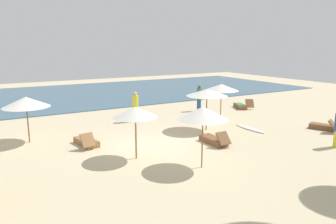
# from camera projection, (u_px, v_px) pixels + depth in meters

# --- Properties ---
(ground_plane) EXTENTS (60.00, 60.00, 0.00)m
(ground_plane) POSITION_uv_depth(u_px,v_px,m) (151.00, 146.00, 14.49)
(ground_plane) COLOR beige
(ocean_water) EXTENTS (48.00, 16.00, 0.06)m
(ocean_water) POSITION_uv_depth(u_px,v_px,m) (66.00, 95.00, 28.87)
(ocean_water) COLOR #3D6075
(ocean_water) RESTS_ON ground_plane
(umbrella_0) EXTENTS (1.77, 1.77, 2.14)m
(umbrella_0) POSITION_uv_depth(u_px,v_px,m) (135.00, 112.00, 12.47)
(umbrella_0) COLOR olive
(umbrella_0) RESTS_ON ground_plane
(umbrella_2) EXTENTS (2.13, 2.13, 2.17)m
(umbrella_2) POSITION_uv_depth(u_px,v_px,m) (26.00, 102.00, 14.63)
(umbrella_2) COLOR brown
(umbrella_2) RESTS_ON ground_plane
(umbrella_3) EXTENTS (2.21, 2.21, 2.22)m
(umbrella_3) POSITION_uv_depth(u_px,v_px,m) (207.00, 93.00, 16.87)
(umbrella_3) COLOR brown
(umbrella_3) RESTS_ON ground_plane
(umbrella_4) EXTENTS (2.11, 2.11, 2.19)m
(umbrella_4) POSITION_uv_depth(u_px,v_px,m) (221.00, 87.00, 19.34)
(umbrella_4) COLOR olive
(umbrella_4) RESTS_ON ground_plane
(umbrella_7) EXTENTS (1.89, 1.89, 2.32)m
(umbrella_7) POSITION_uv_depth(u_px,v_px,m) (203.00, 113.00, 11.51)
(umbrella_7) COLOR brown
(umbrella_7) RESTS_ON ground_plane
(lounger_0) EXTENTS (0.87, 1.73, 0.73)m
(lounger_0) POSITION_uv_depth(u_px,v_px,m) (87.00, 142.00, 14.51)
(lounger_0) COLOR olive
(lounger_0) RESTS_ON ground_plane
(lounger_1) EXTENTS (1.18, 1.78, 0.69)m
(lounger_1) POSITION_uv_depth(u_px,v_px,m) (325.00, 127.00, 17.18)
(lounger_1) COLOR brown
(lounger_1) RESTS_ON ground_plane
(lounger_2) EXTENTS (0.63, 1.70, 0.68)m
(lounger_2) POSITION_uv_depth(u_px,v_px,m) (214.00, 140.00, 14.76)
(lounger_2) COLOR brown
(lounger_2) RESTS_ON ground_plane
(lounger_3) EXTENTS (1.26, 1.75, 0.72)m
(lounger_3) POSITION_uv_depth(u_px,v_px,m) (241.00, 106.00, 23.09)
(lounger_3) COLOR brown
(lounger_3) RESTS_ON ground_plane
(person_3) EXTENTS (0.34, 0.34, 1.82)m
(person_3) POSITION_uv_depth(u_px,v_px,m) (199.00, 98.00, 22.02)
(person_3) COLOR #2D4C8C
(person_3) RESTS_ON ground_plane
(person_4) EXTENTS (0.46, 0.46, 1.80)m
(person_4) POSITION_uv_depth(u_px,v_px,m) (135.00, 107.00, 18.94)
(person_4) COLOR #2D4C8C
(person_4) RESTS_ON ground_plane
(surfboard) EXTENTS (0.53, 2.15, 0.07)m
(surfboard) POSITION_uv_depth(u_px,v_px,m) (250.00, 128.00, 17.39)
(surfboard) COLOR silver
(surfboard) RESTS_ON ground_plane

